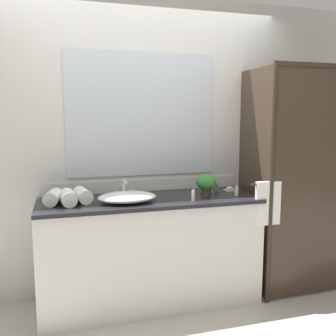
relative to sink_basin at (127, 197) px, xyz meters
name	(u,v)px	position (x,y,z in m)	size (l,w,h in m)	color
ground_plane	(151,302)	(0.20, 0.06, -0.94)	(8.00, 8.00, 0.00)	#B7B2A8
wall_back_with_mirror	(141,146)	(0.20, 0.40, 0.37)	(4.40, 0.06, 2.60)	silver
vanity_cabinet	(151,251)	(0.20, 0.07, -0.49)	(1.80, 0.58, 0.90)	silver
shower_enclosure	(299,181)	(1.47, -0.13, 0.08)	(1.20, 0.59, 2.00)	#2D2319
sink_basin	(127,197)	(0.00, 0.00, 0.00)	(0.46, 0.33, 0.08)	white
faucet	(124,191)	(0.00, 0.16, 0.01)	(0.17, 0.15, 0.16)	silver
potted_plant	(206,183)	(0.68, 0.05, 0.07)	(0.17, 0.17, 0.19)	#473828
soap_dish	(230,189)	(0.97, 0.19, -0.03)	(0.10, 0.07, 0.04)	silver
amenity_bottle_lotion	(193,196)	(0.52, -0.10, 0.00)	(0.03, 0.03, 0.09)	silver
amenity_bottle_shampoo	(216,187)	(0.85, 0.20, 0.00)	(0.03, 0.03, 0.09)	#4C7056
amenity_bottle_conditioner	(237,191)	(0.94, -0.02, 0.00)	(0.03, 0.03, 0.09)	silver
rolled_towel_near_edge	(53,197)	(-0.56, 0.07, 0.02)	(0.11, 0.11, 0.20)	white
rolled_towel_middle	(68,198)	(-0.45, 0.02, 0.02)	(0.12, 0.12, 0.21)	white
rolled_towel_far_edge	(83,195)	(-0.34, 0.09, 0.02)	(0.11, 0.11, 0.22)	white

